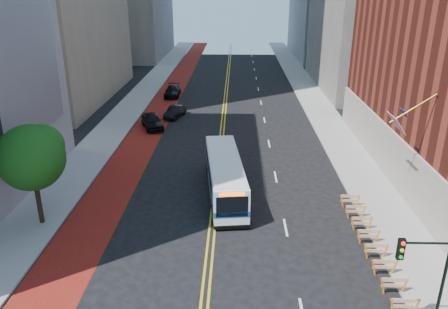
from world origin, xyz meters
The scene contains 14 objects.
ground centered at (0.00, 0.00, 0.00)m, with size 160.00×160.00×0.00m, color black.
sidewalk_left centered at (-12.00, 30.00, 0.07)m, with size 4.00×140.00×0.15m, color gray.
sidewalk_right centered at (12.00, 30.00, 0.07)m, with size 4.00×140.00×0.15m, color gray.
bus_lane_paint centered at (-8.10, 30.00, 0.00)m, with size 3.60×140.00×0.01m, color #5F0E0D.
center_line_inner centered at (-0.18, 30.00, 0.00)m, with size 0.14×140.00×0.01m, color gold.
center_line_outer centered at (0.18, 30.00, 0.00)m, with size 0.14×140.00×0.01m, color gold.
lane_dashes centered at (4.80, 38.00, 0.01)m, with size 0.14×98.20×0.01m.
construction_barriers centered at (9.60, 3.42, 0.68)m, with size 1.42×10.91×1.00m.
street_tree centered at (-11.24, 6.04, 4.91)m, with size 4.20×4.20×6.70m.
traffic_signal centered at (9.41, -3.51, 3.72)m, with size 2.21×0.34×5.07m.
transit_bus centered at (0.68, 10.83, 1.54)m, with size 3.54×10.91×2.95m.
car_a centered at (-7.72, 26.70, 0.81)m, with size 1.90×4.73×1.61m, color black.
car_b centered at (-5.76, 30.89, 0.67)m, with size 1.42×4.06×1.34m, color black.
car_c centered at (-7.48, 41.07, 0.73)m, with size 2.04×5.01×1.45m, color black.
Camera 1 is at (1.48, -18.91, 14.92)m, focal length 35.00 mm.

